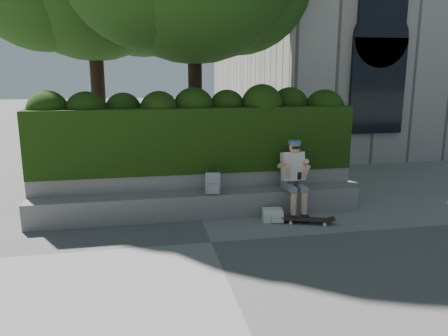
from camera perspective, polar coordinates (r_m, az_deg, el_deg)
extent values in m
plane|color=slate|center=(6.88, -1.70, -9.66)|extent=(80.00, 80.00, 0.00)
cube|color=gray|center=(7.97, -3.18, -4.84)|extent=(6.00, 0.45, 0.45)
cube|color=gray|center=(8.38, -3.64, -2.91)|extent=(6.00, 0.50, 0.75)
cube|color=black|center=(8.40, -3.93, 3.92)|extent=(6.00, 1.00, 1.20)
cylinder|color=black|center=(10.63, -3.74, 6.87)|extent=(0.33, 0.33, 3.13)
cylinder|color=black|center=(12.35, -15.95, 7.05)|extent=(0.37, 0.37, 3.07)
cube|color=slate|center=(8.23, 8.73, -1.99)|extent=(0.36, 0.26, 0.22)
cube|color=silver|center=(8.09, 8.98, 0.23)|extent=(0.40, 0.32, 0.55)
sphere|color=tan|center=(7.96, 9.24, 2.66)|extent=(0.21, 0.21, 0.21)
cylinder|color=#475D83|center=(7.96, 9.21, 3.32)|extent=(0.23, 0.23, 0.06)
cube|color=black|center=(7.79, 9.83, -1.02)|extent=(0.07, 0.02, 0.13)
cylinder|color=tan|center=(7.88, 9.05, -5.02)|extent=(0.11, 0.11, 0.47)
cylinder|color=tan|center=(7.95, 10.41, -4.91)|extent=(0.11, 0.11, 0.47)
cube|color=black|center=(7.89, 9.15, -6.50)|extent=(0.10, 0.26, 0.10)
cube|color=black|center=(7.96, 10.51, -6.38)|extent=(0.10, 0.26, 0.10)
cube|color=black|center=(7.79, 10.86, -6.59)|extent=(0.85, 0.47, 0.02)
cylinder|color=silver|center=(7.72, 8.71, -7.08)|extent=(0.06, 0.05, 0.06)
cylinder|color=silver|center=(7.88, 8.71, -6.66)|extent=(0.06, 0.05, 0.06)
cylinder|color=silver|center=(7.75, 13.02, -7.19)|extent=(0.06, 0.05, 0.06)
cylinder|color=silver|center=(7.91, 12.92, -6.76)|extent=(0.06, 0.05, 0.06)
cube|color=#ADAEB2|center=(7.79, -1.46, -2.02)|extent=(0.29, 0.19, 0.39)
cube|color=silver|center=(7.81, 6.34, -6.12)|extent=(0.37, 0.29, 0.22)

